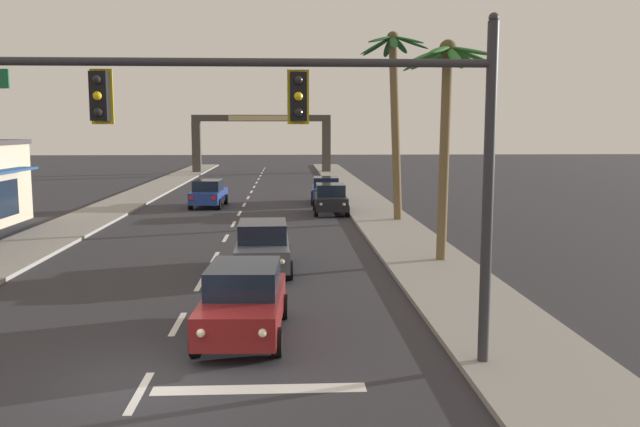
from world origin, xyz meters
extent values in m
plane|color=#2D2D33|center=(0.00, 0.00, 0.00)|extent=(220.00, 220.00, 0.00)
cube|color=gray|center=(7.80, 20.00, 0.07)|extent=(3.20, 110.00, 0.14)
cube|color=gray|center=(-7.80, 20.00, 0.07)|extent=(3.20, 110.00, 0.14)
cube|color=silver|center=(0.00, -0.65, 0.00)|extent=(0.16, 2.00, 0.01)
cube|color=silver|center=(0.00, 3.69, 0.00)|extent=(0.16, 2.00, 0.01)
cube|color=silver|center=(0.00, 8.03, 0.00)|extent=(0.16, 2.00, 0.01)
cube|color=silver|center=(0.00, 12.37, 0.00)|extent=(0.16, 2.00, 0.01)
cube|color=silver|center=(0.00, 16.71, 0.00)|extent=(0.16, 2.00, 0.01)
cube|color=silver|center=(0.00, 21.05, 0.00)|extent=(0.16, 2.00, 0.01)
cube|color=silver|center=(0.00, 25.38, 0.00)|extent=(0.16, 2.00, 0.01)
cube|color=silver|center=(0.00, 29.72, 0.00)|extent=(0.16, 2.00, 0.01)
cube|color=silver|center=(0.00, 34.06, 0.00)|extent=(0.16, 2.00, 0.01)
cube|color=silver|center=(0.00, 38.40, 0.00)|extent=(0.16, 2.00, 0.01)
cube|color=silver|center=(0.00, 42.74, 0.00)|extent=(0.16, 2.00, 0.01)
cube|color=silver|center=(0.00, 47.08, 0.00)|extent=(0.16, 2.00, 0.01)
cube|color=silver|center=(0.00, 51.41, 0.00)|extent=(0.16, 2.00, 0.01)
cube|color=silver|center=(0.00, 55.75, 0.00)|extent=(0.16, 2.00, 0.01)
cube|color=silver|center=(0.00, 60.09, 0.00)|extent=(0.16, 2.00, 0.01)
cube|color=silver|center=(0.00, 64.43, 0.00)|extent=(0.16, 2.00, 0.01)
cube|color=silver|center=(0.00, 68.77, 0.00)|extent=(0.16, 2.00, 0.01)
cube|color=silver|center=(2.20, -0.60, 0.00)|extent=(4.00, 0.44, 0.01)
cylinder|color=#2D2D33|center=(6.71, 0.34, 3.44)|extent=(0.22, 0.22, 6.88)
cylinder|color=#2D2D33|center=(1.10, 0.34, 6.08)|extent=(11.22, 0.16, 0.16)
sphere|color=#2D2D33|center=(6.71, 0.34, 6.94)|extent=(0.20, 0.20, 0.20)
cube|color=black|center=(2.97, 0.32, 5.44)|extent=(0.32, 0.26, 0.92)
sphere|color=black|center=(2.97, 0.18, 5.74)|extent=(0.17, 0.17, 0.17)
sphere|color=yellow|center=(2.97, 0.18, 5.44)|extent=(0.17, 0.17, 0.17)
sphere|color=black|center=(2.97, 0.18, 5.14)|extent=(0.17, 0.17, 0.17)
cube|color=yellow|center=(2.97, 0.49, 5.44)|extent=(0.42, 0.03, 1.04)
cube|color=black|center=(-0.77, 0.32, 5.44)|extent=(0.32, 0.26, 0.92)
sphere|color=black|center=(-0.77, 0.18, 5.74)|extent=(0.17, 0.17, 0.17)
sphere|color=yellow|center=(-0.77, 0.18, 5.44)|extent=(0.17, 0.17, 0.17)
sphere|color=black|center=(-0.77, 0.18, 5.14)|extent=(0.17, 0.17, 0.17)
cube|color=yellow|center=(-0.77, 0.49, 5.44)|extent=(0.42, 0.03, 1.04)
cube|color=maroon|center=(1.71, 2.62, 0.68)|extent=(1.95, 4.37, 0.72)
cube|color=black|center=(1.72, 2.77, 1.36)|extent=(1.69, 2.27, 0.64)
cylinder|color=black|center=(2.51, 1.17, 0.32)|extent=(0.25, 0.65, 0.64)
cylinder|color=black|center=(0.79, 1.24, 0.32)|extent=(0.25, 0.65, 0.64)
cylinder|color=black|center=(2.63, 4.00, 0.32)|extent=(0.25, 0.65, 0.64)
cylinder|color=black|center=(0.91, 4.08, 0.32)|extent=(0.25, 0.65, 0.64)
sphere|color=#F9EFC6|center=(2.23, 0.43, 0.76)|extent=(0.18, 0.18, 0.18)
sphere|color=#F9EFC6|center=(0.99, 0.48, 0.76)|extent=(0.18, 0.18, 0.18)
cube|color=red|center=(2.46, 4.75, 0.78)|extent=(0.24, 0.07, 0.20)
cube|color=red|center=(1.14, 4.81, 0.78)|extent=(0.24, 0.07, 0.20)
cube|color=#4C515B|center=(1.90, 9.77, 0.68)|extent=(1.86, 4.34, 0.72)
cube|color=black|center=(1.90, 9.92, 1.36)|extent=(1.65, 2.24, 0.64)
cylinder|color=black|center=(2.80, 8.37, 0.32)|extent=(0.24, 0.65, 0.64)
cylinder|color=black|center=(1.07, 8.33, 0.32)|extent=(0.24, 0.65, 0.64)
cylinder|color=black|center=(2.73, 11.21, 0.32)|extent=(0.24, 0.65, 0.64)
cylinder|color=black|center=(1.00, 11.16, 0.32)|extent=(0.24, 0.65, 0.64)
sphere|color=#F9EFC6|center=(2.57, 7.61, 0.76)|extent=(0.18, 0.18, 0.18)
sphere|color=#F9EFC6|center=(1.33, 7.58, 0.76)|extent=(0.18, 0.18, 0.18)
cube|color=red|center=(2.51, 11.94, 0.78)|extent=(0.24, 0.07, 0.20)
cube|color=red|center=(1.19, 11.91, 0.78)|extent=(0.24, 0.07, 0.20)
cube|color=navy|center=(-2.11, 28.68, 0.68)|extent=(1.99, 4.39, 0.72)
cube|color=black|center=(-2.12, 28.53, 1.36)|extent=(1.72, 2.28, 0.64)
cylinder|color=black|center=(-2.90, 30.14, 0.32)|extent=(0.25, 0.65, 0.64)
cylinder|color=black|center=(-1.18, 30.05, 0.32)|extent=(0.25, 0.65, 0.64)
cylinder|color=black|center=(-3.05, 27.31, 0.32)|extent=(0.25, 0.65, 0.64)
cylinder|color=black|center=(-1.33, 27.21, 0.32)|extent=(0.25, 0.65, 0.64)
sphere|color=#B2B2AD|center=(-2.62, 30.88, 0.76)|extent=(0.18, 0.18, 0.18)
sphere|color=#B2B2AD|center=(-1.38, 30.81, 0.76)|extent=(0.18, 0.18, 0.18)
cube|color=red|center=(-2.89, 26.56, 0.78)|extent=(0.24, 0.07, 0.20)
cube|color=red|center=(-1.57, 26.49, 0.78)|extent=(0.24, 0.07, 0.20)
cube|color=black|center=(5.22, 25.13, 0.68)|extent=(1.82, 4.33, 0.72)
cube|color=black|center=(5.22, 25.28, 1.36)|extent=(1.63, 2.22, 0.64)
cylinder|color=black|center=(6.06, 23.70, 0.32)|extent=(0.23, 0.64, 0.64)
cylinder|color=black|center=(4.33, 23.72, 0.32)|extent=(0.23, 0.64, 0.64)
cylinder|color=black|center=(6.10, 26.54, 0.32)|extent=(0.23, 0.64, 0.64)
cylinder|color=black|center=(4.38, 26.56, 0.32)|extent=(0.23, 0.64, 0.64)
sphere|color=#B2B2AD|center=(5.81, 22.95, 0.76)|extent=(0.18, 0.18, 0.18)
sphere|color=#B2B2AD|center=(4.57, 22.97, 0.76)|extent=(0.18, 0.18, 0.18)
cube|color=red|center=(5.91, 27.28, 0.78)|extent=(0.24, 0.06, 0.20)
cube|color=red|center=(4.59, 27.30, 0.78)|extent=(0.24, 0.06, 0.20)
cube|color=navy|center=(5.28, 30.58, 0.68)|extent=(1.93, 4.37, 0.72)
cube|color=black|center=(5.28, 30.73, 1.36)|extent=(1.68, 2.26, 0.64)
cylinder|color=black|center=(6.08, 29.12, 0.32)|extent=(0.24, 0.65, 0.64)
cylinder|color=black|center=(4.36, 29.19, 0.32)|extent=(0.24, 0.65, 0.64)
cylinder|color=black|center=(6.19, 31.96, 0.32)|extent=(0.24, 0.65, 0.64)
cylinder|color=black|center=(4.47, 32.03, 0.32)|extent=(0.24, 0.65, 0.64)
sphere|color=#B2B2AD|center=(5.81, 28.38, 0.76)|extent=(0.18, 0.18, 0.18)
sphere|color=#B2B2AD|center=(4.57, 28.43, 0.76)|extent=(0.18, 0.18, 0.18)
cube|color=red|center=(6.02, 32.71, 0.78)|extent=(0.24, 0.07, 0.20)
cube|color=red|center=(4.70, 32.76, 0.78)|extent=(0.24, 0.07, 0.20)
cylinder|color=brown|center=(8.32, 10.81, 3.78)|extent=(0.42, 0.35, 7.55)
ellipsoid|color=#2D702D|center=(9.18, 10.87, 7.37)|extent=(1.72, 0.51, 0.70)
ellipsoid|color=#2D702D|center=(9.02, 11.30, 7.36)|extent=(1.60, 1.32, 0.71)
ellipsoid|color=#2D702D|center=(8.30, 11.66, 7.45)|extent=(0.50, 1.75, 0.55)
ellipsoid|color=#2D702D|center=(7.83, 11.43, 7.32)|extent=(1.38, 1.53, 0.80)
ellipsoid|color=#2D702D|center=(7.62, 11.07, 7.26)|extent=(1.66, 0.92, 0.91)
ellipsoid|color=#2D702D|center=(7.59, 10.53, 7.35)|extent=(1.72, 0.96, 0.74)
ellipsoid|color=#2D702D|center=(7.90, 10.09, 7.47)|extent=(1.26, 1.68, 0.50)
ellipsoid|color=#2D702D|center=(8.41, 10.06, 7.22)|extent=(0.52, 1.61, 0.99)
ellipsoid|color=#2D702D|center=(9.09, 10.39, 7.46)|extent=(1.70, 1.22, 0.52)
sphere|color=#4C4223|center=(8.35, 10.81, 7.60)|extent=(0.60, 0.60, 0.60)
cylinder|color=brown|center=(8.31, 21.48, 4.67)|extent=(0.83, 0.42, 9.34)
ellipsoid|color=#1E5123|center=(9.00, 21.38, 9.12)|extent=(1.88, 0.60, 0.76)
ellipsoid|color=#1E5123|center=(8.59, 22.23, 9.10)|extent=(1.34, 1.76, 0.80)
ellipsoid|color=#1E5123|center=(8.03, 22.33, 9.01)|extent=(0.54, 1.80, 0.97)
ellipsoid|color=#1E5123|center=(7.40, 21.97, 9.00)|extent=(1.68, 1.35, 0.98)
ellipsoid|color=#1E5123|center=(7.27, 21.36, 8.97)|extent=(1.78, 0.64, 1.05)
ellipsoid|color=#1E5123|center=(7.40, 20.86, 9.21)|extent=(1.68, 1.55, 0.58)
ellipsoid|color=#1E5123|center=(8.01, 20.61, 9.04)|extent=(0.58, 1.83, 0.91)
ellipsoid|color=#1E5123|center=(8.77, 20.84, 9.19)|extent=(1.63, 1.60, 0.62)
sphere|color=#4C4223|center=(8.10, 21.48, 9.38)|extent=(0.60, 0.60, 0.60)
cube|color=#423D38|center=(-7.06, 60.34, 2.79)|extent=(0.90, 0.90, 5.59)
cube|color=#423D38|center=(7.06, 60.34, 2.79)|extent=(0.90, 0.90, 5.59)
cube|color=#423D38|center=(0.00, 60.34, 5.94)|extent=(15.02, 0.60, 0.70)
cube|color=tan|center=(0.00, 60.02, 5.94)|extent=(7.06, 0.08, 0.56)
camera|label=1|loc=(2.75, -12.51, 4.84)|focal=37.26mm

